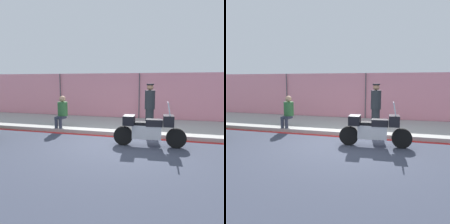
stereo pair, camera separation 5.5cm
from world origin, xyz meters
TOP-DOWN VIEW (x-y plane):
  - ground_plane at (0.00, 0.00)m, footprint 120.00×120.00m
  - sidewalk at (0.00, 2.87)m, footprint 33.81×3.47m
  - curb_paint_stripe at (0.00, 1.04)m, footprint 33.81×0.18m
  - storefront_fence at (-0.00, 4.70)m, footprint 32.12×0.17m
  - motorcycle at (0.92, 0.13)m, footprint 2.32×0.58m
  - officer_standing at (0.75, 2.32)m, footprint 0.42×0.42m
  - person_seated_on_curb at (-2.90, 1.60)m, footprint 0.42×0.70m

SIDE VIEW (x-z plane):
  - ground_plane at x=0.00m, z-range 0.00..0.00m
  - curb_paint_stripe at x=0.00m, z-range 0.00..0.01m
  - sidewalk at x=0.00m, z-range 0.00..0.15m
  - motorcycle at x=0.92m, z-range -0.14..1.31m
  - person_seated_on_curb at x=-2.90m, z-range 0.22..1.54m
  - officer_standing at x=0.75m, z-range 0.17..2.01m
  - storefront_fence at x=0.00m, z-range 0.00..2.52m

